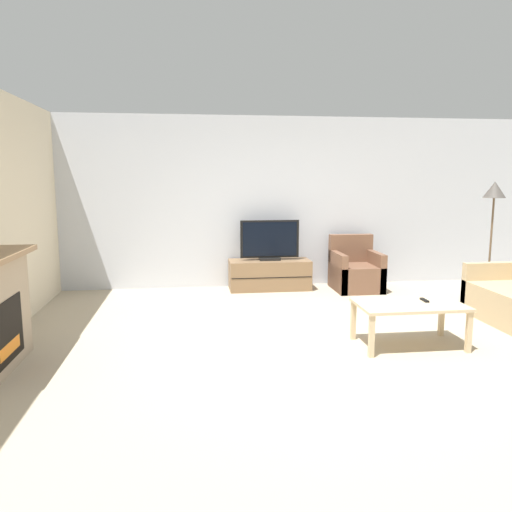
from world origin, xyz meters
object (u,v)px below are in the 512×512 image
object	(u,v)px
remote	(424,300)
armchair	(355,272)
tv	(270,242)
tv_stand	(270,275)
floor_lamp	(494,200)
coffee_table	(410,308)

from	to	relation	value
remote	armchair	bearing A→B (deg)	88.11
tv	armchair	bearing A→B (deg)	-7.90
tv_stand	floor_lamp	xyz separation A→B (m)	(2.90, -1.26, 1.21)
coffee_table	floor_lamp	bearing A→B (deg)	40.14
floor_lamp	remote	bearing A→B (deg)	-138.10
tv	coffee_table	world-z (taller)	tv
tv_stand	armchair	world-z (taller)	armchair
tv_stand	remote	world-z (taller)	remote
armchair	floor_lamp	bearing A→B (deg)	-34.53
tv_stand	coffee_table	xyz separation A→B (m)	(1.03, -2.83, 0.17)
remote	floor_lamp	bearing A→B (deg)	42.51
remote	coffee_table	bearing A→B (deg)	-158.80
tv_stand	coffee_table	bearing A→B (deg)	-70.00
tv	armchair	world-z (taller)	tv
tv	armchair	xyz separation A→B (m)	(1.34, -0.19, -0.48)
tv_stand	armchair	xyz separation A→B (m)	(1.34, -0.19, 0.05)
tv	coffee_table	xyz separation A→B (m)	(1.03, -2.83, -0.36)
tv_stand	floor_lamp	bearing A→B (deg)	-23.52
armchair	remote	bearing A→B (deg)	-92.50
tv	coffee_table	distance (m)	3.03
tv	armchair	distance (m)	1.43
tv_stand	tv	distance (m)	0.53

